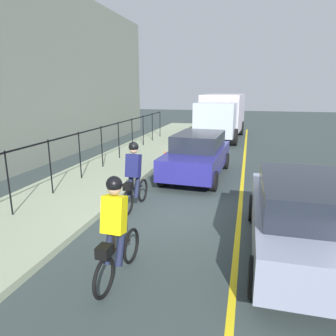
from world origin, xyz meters
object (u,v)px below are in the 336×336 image
object	(u,v)px
patrol_sedan	(303,216)
traffic_cone_near	(165,157)
cyclist_lead	(134,176)
cyclist_follow	(115,231)
box_truck_background	(222,114)
parked_sedan_rear	(198,154)

from	to	relation	value
patrol_sedan	traffic_cone_near	size ratio (longest dim) A/B	7.13
cyclist_lead	cyclist_follow	size ratio (longest dim) A/B	1.00
box_truck_background	cyclist_follow	bearing A→B (deg)	2.01
cyclist_follow	patrol_sedan	world-z (taller)	cyclist_follow
cyclist_lead	cyclist_follow	bearing A→B (deg)	-162.32
cyclist_lead	traffic_cone_near	distance (m)	5.21
traffic_cone_near	cyclist_follow	bearing A→B (deg)	-170.61
parked_sedan_rear	cyclist_lead	bearing A→B (deg)	-14.00
box_truck_background	traffic_cone_near	bearing A→B (deg)	-8.80
cyclist_lead	parked_sedan_rear	size ratio (longest dim) A/B	0.41
cyclist_lead	box_truck_background	bearing A→B (deg)	-2.39
patrol_sedan	parked_sedan_rear	distance (m)	5.91
cyclist_follow	traffic_cone_near	xyz separation A→B (m)	(8.29, 1.37, -0.60)
cyclist_lead	parked_sedan_rear	world-z (taller)	cyclist_lead
cyclist_follow	patrol_sedan	bearing A→B (deg)	-59.92
cyclist_lead	box_truck_background	xyz separation A→B (m)	(13.09, -1.14, 0.64)
cyclist_follow	patrol_sedan	xyz separation A→B (m)	(1.61, -3.09, -0.09)
traffic_cone_near	box_truck_background	bearing A→B (deg)	-11.85
cyclist_follow	parked_sedan_rear	xyz separation A→B (m)	(6.80, -0.27, -0.09)
cyclist_follow	parked_sedan_rear	bearing A→B (deg)	0.36
patrol_sedan	traffic_cone_near	bearing A→B (deg)	33.64
traffic_cone_near	parked_sedan_rear	bearing A→B (deg)	-132.38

